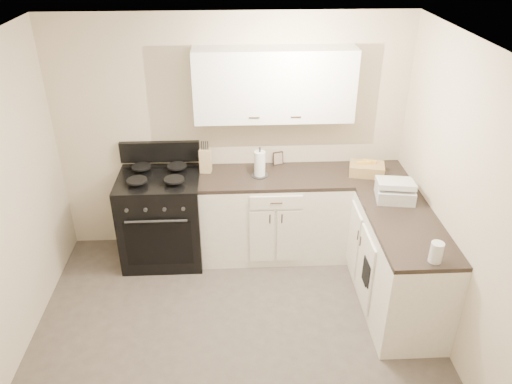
{
  "coord_description": "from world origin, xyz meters",
  "views": [
    {
      "loc": [
        0.02,
        -3.01,
        3.26
      ],
      "look_at": [
        0.21,
        0.85,
        1.11
      ],
      "focal_mm": 35.0,
      "sensor_mm": 36.0,
      "label": 1
    }
  ],
  "objects_px": {
    "paper_towel": "(260,164)",
    "countertop_grill": "(395,192)",
    "knife_block": "(206,161)",
    "stove": "(162,220)",
    "wicker_basket": "(367,169)"
  },
  "relations": [
    {
      "from": "paper_towel",
      "to": "countertop_grill",
      "type": "xyz_separation_m",
      "value": [
        1.23,
        -0.53,
        -0.07
      ]
    },
    {
      "from": "paper_towel",
      "to": "countertop_grill",
      "type": "distance_m",
      "value": 1.34
    },
    {
      "from": "paper_towel",
      "to": "knife_block",
      "type": "bearing_deg",
      "value": 167.23
    },
    {
      "from": "knife_block",
      "to": "countertop_grill",
      "type": "bearing_deg",
      "value": -13.55
    },
    {
      "from": "stove",
      "to": "knife_block",
      "type": "bearing_deg",
      "value": 17.49
    },
    {
      "from": "stove",
      "to": "countertop_grill",
      "type": "relative_size",
      "value": 2.95
    },
    {
      "from": "paper_towel",
      "to": "wicker_basket",
      "type": "distance_m",
      "value": 1.09
    },
    {
      "from": "knife_block",
      "to": "countertop_grill",
      "type": "height_order",
      "value": "knife_block"
    },
    {
      "from": "knife_block",
      "to": "countertop_grill",
      "type": "distance_m",
      "value": 1.9
    },
    {
      "from": "stove",
      "to": "knife_block",
      "type": "height_order",
      "value": "knife_block"
    },
    {
      "from": "stove",
      "to": "wicker_basket",
      "type": "relative_size",
      "value": 2.9
    },
    {
      "from": "knife_block",
      "to": "paper_towel",
      "type": "distance_m",
      "value": 0.56
    },
    {
      "from": "wicker_basket",
      "to": "knife_block",
      "type": "bearing_deg",
      "value": 174.93
    },
    {
      "from": "knife_block",
      "to": "stove",
      "type": "bearing_deg",
      "value": -156.01
    },
    {
      "from": "stove",
      "to": "knife_block",
      "type": "relative_size",
      "value": 4.01
    }
  ]
}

